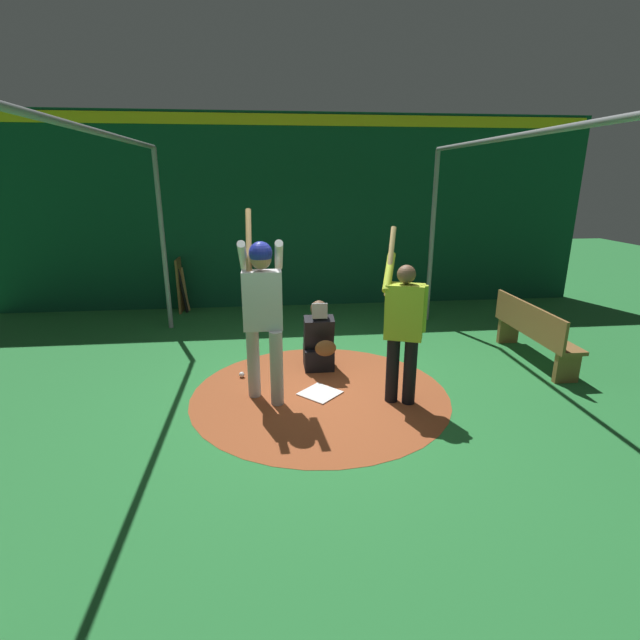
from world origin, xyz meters
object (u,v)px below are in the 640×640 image
Objects in this scene: batter at (262,306)px; visitor at (403,325)px; catcher at (319,342)px; baseball_0 at (242,375)px; home_plate at (320,393)px; bat_rack at (182,286)px; bench at (533,331)px.

batter reaches higher than visitor.
catcher is 0.49× the size of visitor.
baseball_0 is (0.19, -1.05, -0.34)m from catcher.
visitor is at bearing 37.69° from catcher.
batter is 2.25× the size of catcher.
visitor is at bearing 72.02° from home_plate.
baseball_0 is at bearing -94.05° from visitor.
home_plate is 0.43× the size of catcher.
home_plate is 4.68m from bat_rack.
home_plate is 1.15m from baseball_0.
baseball_0 is at bearing 20.98° from bat_rack.
baseball_0 is (0.16, -4.12, -0.40)m from bench.
batter is at bearing -84.23° from home_plate.
bench is at bearing 102.30° from batter.
bat_rack is 3.72m from baseball_0.
catcher reaches higher than baseball_0.
home_plate is 0.19× the size of batter.
visitor reaches higher than bat_rack.
bat_rack is (-4.12, -1.64, -0.67)m from batter.
bench is (-0.83, 3.80, -0.71)m from batter.
bat_rack is (-4.35, -3.21, -0.45)m from visitor.
batter is 1.60m from visitor.
bench is 23.92× the size of baseball_0.
catcher is 1.12m from baseball_0.
bench is (-0.76, 3.14, 0.43)m from home_plate.
catcher is 4.04m from bat_rack.
bat_rack reaches higher than catcher.
bat_rack is at bearing -150.39° from home_plate.
home_plate is at bearing 29.61° from bat_rack.
bat_rack is 14.20× the size of baseball_0.
bench is 4.14m from baseball_0.
batter is (0.07, -0.66, 1.15)m from home_plate.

